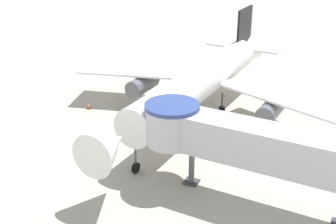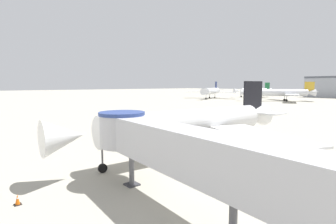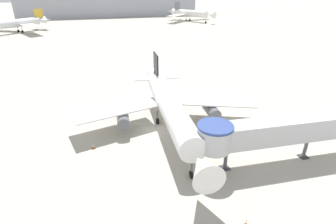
{
  "view_description": "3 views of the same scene",
  "coord_description": "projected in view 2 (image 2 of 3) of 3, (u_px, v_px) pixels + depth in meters",
  "views": [
    {
      "loc": [
        17.29,
        -39.8,
        19.26
      ],
      "look_at": [
        2.09,
        -6.59,
        3.33
      ],
      "focal_mm": 50.0,
      "sensor_mm": 36.0,
      "label": 1
    },
    {
      "loc": [
        24.74,
        -22.82,
        8.6
      ],
      "look_at": [
        -1.15,
        -0.97,
        5.03
      ],
      "focal_mm": 28.0,
      "sensor_mm": 36.0,
      "label": 2
    },
    {
      "loc": [
        -7.69,
        -34.02,
        20.01
      ],
      "look_at": [
        2.08,
        -0.53,
        3.24
      ],
      "focal_mm": 28.0,
      "sensor_mm": 36.0,
      "label": 3
    }
  ],
  "objects": [
    {
      "name": "jet_bridge",
      "position": [
        178.0,
        148.0,
        16.94
      ],
      "size": [
        23.11,
        4.74,
        6.18
      ],
      "rotation": [
        0.0,
        0.0,
        -0.07
      ],
      "color": "#B7B7BC",
      "rests_on": "ground_plane"
    },
    {
      "name": "traffic_cone_near_nose",
      "position": [
        17.0,
        200.0,
        18.76
      ],
      "size": [
        0.48,
        0.48,
        0.79
      ],
      "color": "black",
      "rests_on": "ground_plane"
    },
    {
      "name": "main_airplane",
      "position": [
        194.0,
        123.0,
        32.13
      ],
      "size": [
        29.47,
        31.6,
        9.08
      ],
      "rotation": [
        0.0,
        0.0,
        -0.07
      ],
      "color": "white",
      "rests_on": "ground_plane"
    },
    {
      "name": "ground_plane",
      "position": [
        179.0,
        150.0,
        34.35
      ],
      "size": [
        800.0,
        800.0,
        0.0
      ],
      "primitive_type": "plane",
      "color": "#A8A393"
    },
    {
      "name": "background_jet_green_tail",
      "position": [
        254.0,
        91.0,
        177.4
      ],
      "size": [
        25.03,
        26.12,
        9.89
      ],
      "rotation": [
        0.0,
        0.0,
        -0.48
      ],
      "color": "silver",
      "rests_on": "ground_plane"
    },
    {
      "name": "background_jet_navy_tail",
      "position": [
        211.0,
        91.0,
        159.95
      ],
      "size": [
        31.31,
        31.43,
        10.46
      ],
      "rotation": [
        0.0,
        0.0,
        0.45
      ],
      "color": "silver",
      "rests_on": "ground_plane"
    },
    {
      "name": "background_jet_gold_tail",
      "position": [
        281.0,
        93.0,
        135.26
      ],
      "size": [
        31.54,
        30.6,
        9.97
      ],
      "rotation": [
        0.0,
        0.0,
        -0.81
      ],
      "color": "silver",
      "rests_on": "ground_plane"
    },
    {
      "name": "traffic_cone_port_wing",
      "position": [
        128.0,
        139.0,
        39.7
      ],
      "size": [
        0.42,
        0.42,
        0.7
      ],
      "color": "black",
      "rests_on": "ground_plane"
    }
  ]
}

